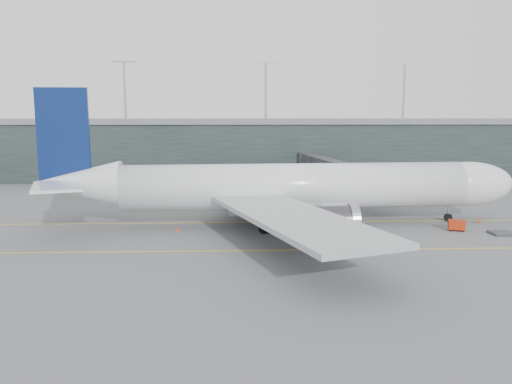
{
  "coord_description": "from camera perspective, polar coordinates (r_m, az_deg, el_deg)",
  "views": [
    {
      "loc": [
        -2.08,
        -78.88,
        16.43
      ],
      "look_at": [
        0.67,
        -4.0,
        4.73
      ],
      "focal_mm": 35.0,
      "sensor_mm": 36.0,
      "label": 1
    }
  ],
  "objects": [
    {
      "name": "main_aircraft",
      "position": [
        74.38,
        4.06,
        0.52
      ],
      "size": [
        71.74,
        67.33,
        20.12
      ],
      "rotation": [
        0.0,
        0.0,
        0.06
      ],
      "color": "silver",
      "rests_on": "ground"
    },
    {
      "name": "uld_b",
      "position": [
        92.24,
        -1.6,
        -0.8
      ],
      "size": [
        1.98,
        1.6,
        1.77
      ],
      "rotation": [
        0.0,
        0.0,
        0.03
      ],
      "color": "#333237",
      "rests_on": "ground"
    },
    {
      "name": "ground",
      "position": [
        80.6,
        -0.58,
        -2.89
      ],
      "size": [
        320.0,
        320.0,
        0.0
      ],
      "primitive_type": "plane",
      "color": "#545358",
      "rests_on": "ground"
    },
    {
      "name": "jet_bridge",
      "position": [
        107.6,
        8.52,
        2.94
      ],
      "size": [
        10.93,
        48.06,
        7.34
      ],
      "rotation": [
        0.0,
        0.0,
        0.15
      ],
      "color": "#303135",
      "rests_on": "ground"
    },
    {
      "name": "uld_c",
      "position": [
        90.08,
        -1.22,
        -1.05
      ],
      "size": [
        2.18,
        1.9,
        1.71
      ],
      "rotation": [
        0.0,
        0.0,
        0.23
      ],
      "color": "#333237",
      "rests_on": "ground"
    },
    {
      "name": "taxiline_b",
      "position": [
        61.16,
        -0.08,
        -6.7
      ],
      "size": [
        160.0,
        0.25,
        0.02
      ],
      "primitive_type": "cube",
      "color": "gold",
      "rests_on": "ground"
    },
    {
      "name": "gse_cart",
      "position": [
        76.69,
        21.94,
        -3.51
      ],
      "size": [
        2.53,
        1.97,
        1.51
      ],
      "rotation": [
        0.0,
        0.0,
        -0.28
      ],
      "color": "#A3230B",
      "rests_on": "ground"
    },
    {
      "name": "cone_wing_stbd",
      "position": [
        61.64,
        7.3,
        -6.3
      ],
      "size": [
        0.47,
        0.47,
        0.74
      ],
      "primitive_type": "cone",
      "color": "#F8520D",
      "rests_on": "ground"
    },
    {
      "name": "cone_wing_port",
      "position": [
        92.5,
        5.87,
        -1.19
      ],
      "size": [
        0.43,
        0.43,
        0.68
      ],
      "primitive_type": "cone",
      "color": "orange",
      "rests_on": "ground"
    },
    {
      "name": "baggage_dolly",
      "position": [
        77.08,
        26.32,
        -4.23
      ],
      "size": [
        3.23,
        2.63,
        0.31
      ],
      "primitive_type": "cube",
      "rotation": [
        0.0,
        0.0,
        0.04
      ],
      "color": "#35353A",
      "rests_on": "ground"
    },
    {
      "name": "terminal",
      "position": [
        137.18,
        -1.23,
        5.19
      ],
      "size": [
        240.0,
        36.0,
        29.0
      ],
      "color": "black",
      "rests_on": "ground"
    },
    {
      "name": "taxiline_a",
      "position": [
        76.69,
        -0.5,
        -3.49
      ],
      "size": [
        160.0,
        0.25,
        0.02
      ],
      "primitive_type": "cube",
      "color": "gold",
      "rests_on": "ground"
    },
    {
      "name": "uld_a",
      "position": [
        90.92,
        -4.67,
        -0.88
      ],
      "size": [
        2.28,
        1.83,
        2.04
      ],
      "rotation": [
        0.0,
        0.0,
        -0.02
      ],
      "color": "#333237",
      "rests_on": "ground"
    },
    {
      "name": "taxiline_lead_main",
      "position": [
        100.48,
        1.97,
        -0.53
      ],
      "size": [
        0.25,
        60.0,
        0.02
      ],
      "primitive_type": "cube",
      "color": "gold",
      "rests_on": "ground"
    },
    {
      "name": "cone_tail",
      "position": [
        72.01,
        -8.99,
        -4.16
      ],
      "size": [
        0.41,
        0.41,
        0.65
      ],
      "primitive_type": "cone",
      "color": "#FE390E",
      "rests_on": "ground"
    },
    {
      "name": "cone_nose",
      "position": [
        83.67,
        24.18,
        -2.97
      ],
      "size": [
        0.49,
        0.49,
        0.78
      ],
      "primitive_type": "cone",
      "color": "#CF440B",
      "rests_on": "ground"
    }
  ]
}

